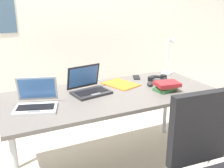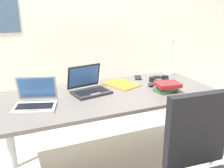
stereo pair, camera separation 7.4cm
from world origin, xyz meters
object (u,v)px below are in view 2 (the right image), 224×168
at_px(desk_lamp, 172,56).
at_px(paper_folder_back_left, 122,84).
at_px(headphones, 159,79).
at_px(computer_mouse, 151,84).
at_px(laptop_front_right, 89,87).
at_px(cell_phone, 138,78).
at_px(book_stack, 167,87).
at_px(laptop_by_keyboard, 36,101).

xyz_separation_m(desk_lamp, paper_folder_back_left, (-0.63, -0.11, -0.19)).
height_order(headphones, paper_folder_back_left, headphones).
bearing_deg(computer_mouse, paper_folder_back_left, -177.32).
distance_m(laptop_front_right, headphones, 0.74).
distance_m(computer_mouse, paper_folder_back_left, 0.27).
height_order(computer_mouse, cell_phone, computer_mouse).
bearing_deg(laptop_front_right, paper_folder_back_left, 13.06).
bearing_deg(book_stack, paper_folder_back_left, 130.21).
height_order(book_stack, paper_folder_back_left, book_stack).
bearing_deg(cell_phone, book_stack, -61.65).
bearing_deg(book_stack, cell_phone, 94.36).
height_order(desk_lamp, laptop_by_keyboard, desk_lamp).
xyz_separation_m(laptop_front_right, paper_folder_back_left, (0.35, 0.08, -0.04)).
height_order(laptop_front_right, paper_folder_back_left, laptop_front_right).
bearing_deg(computer_mouse, book_stack, -42.71).
distance_m(laptop_by_keyboard, cell_phone, 1.11).
height_order(headphones, book_stack, book_stack).
bearing_deg(desk_lamp, paper_folder_back_left, -170.52).
bearing_deg(laptop_by_keyboard, computer_mouse, 4.45).
relative_size(laptop_by_keyboard, book_stack, 1.67).
distance_m(desk_lamp, book_stack, 0.58).
distance_m(desk_lamp, headphones, 0.32).
bearing_deg(laptop_front_right, laptop_by_keyboard, -162.92).
xyz_separation_m(laptop_by_keyboard, computer_mouse, (1.04, 0.08, -0.03)).
height_order(computer_mouse, book_stack, book_stack).
height_order(desk_lamp, computer_mouse, desk_lamp).
relative_size(desk_lamp, book_stack, 1.84).
distance_m(desk_lamp, computer_mouse, 0.50).
height_order(computer_mouse, headphones, headphones).
xyz_separation_m(cell_phone, headphones, (0.15, -0.15, 0.01)).
bearing_deg(desk_lamp, book_stack, -129.09).
distance_m(headphones, book_stack, 0.33).
bearing_deg(laptop_by_keyboard, desk_lamp, 12.83).
xyz_separation_m(desk_lamp, laptop_front_right, (-0.98, -0.19, -0.15)).
height_order(laptop_front_right, book_stack, laptop_front_right).
distance_m(desk_lamp, laptop_by_keyboard, 1.48).
relative_size(cell_phone, paper_folder_back_left, 0.44).
distance_m(laptop_by_keyboard, book_stack, 1.09).
xyz_separation_m(desk_lamp, headphones, (-0.23, -0.13, -0.18)).
bearing_deg(paper_folder_back_left, book_stack, -49.79).
bearing_deg(laptop_front_right, headphones, 4.45).
relative_size(laptop_by_keyboard, cell_phone, 2.68).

